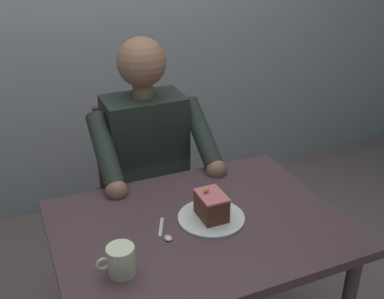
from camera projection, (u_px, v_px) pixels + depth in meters
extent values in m
cube|color=#4B353B|center=(199.00, 228.00, 1.68)|extent=(1.03, 0.76, 0.04)
cylinder|color=#4C3D3D|center=(257.00, 229.00, 2.26)|extent=(0.05, 0.05, 0.70)
cylinder|color=#4C3D3D|center=(68.00, 280.00, 1.93)|extent=(0.05, 0.05, 0.70)
cube|color=#582E27|center=(147.00, 203.00, 2.31)|extent=(0.42, 0.42, 0.04)
cube|color=#582E27|center=(133.00, 144.00, 2.36)|extent=(0.38, 0.04, 0.45)
cylinder|color=#582E27|center=(195.00, 249.00, 2.32)|extent=(0.04, 0.04, 0.43)
cylinder|color=#582E27|center=(125.00, 268.00, 2.20)|extent=(0.04, 0.04, 0.43)
cylinder|color=#582E27|center=(169.00, 212.00, 2.62)|extent=(0.04, 0.04, 0.43)
cylinder|color=#582E27|center=(107.00, 227.00, 2.49)|extent=(0.04, 0.04, 0.43)
cube|color=#252E28|center=(146.00, 152.00, 2.17)|extent=(0.36, 0.22, 0.55)
sphere|color=#916850|center=(141.00, 62.00, 1.98)|extent=(0.22, 0.22, 0.22)
cylinder|color=#916850|center=(143.00, 91.00, 2.03)|extent=(0.09, 0.09, 0.06)
cylinder|color=#252E28|center=(201.00, 132.00, 2.08)|extent=(0.08, 0.33, 0.26)
sphere|color=#916850|center=(216.00, 170.00, 1.99)|extent=(0.09, 0.09, 0.09)
cylinder|color=#252E28|center=(105.00, 150.00, 1.92)|extent=(0.08, 0.33, 0.26)
sphere|color=#916850|center=(117.00, 191.00, 1.84)|extent=(0.09, 0.09, 0.09)
cylinder|color=#2A3438|center=(174.00, 213.00, 2.23)|extent=(0.13, 0.38, 0.14)
cylinder|color=#2A3438|center=(138.00, 222.00, 2.17)|extent=(0.13, 0.38, 0.14)
cylinder|color=#2A3438|center=(189.00, 273.00, 2.18)|extent=(0.11, 0.11, 0.41)
cylinder|color=#2A3438|center=(153.00, 284.00, 2.12)|extent=(0.11, 0.11, 0.41)
cylinder|color=white|center=(211.00, 218.00, 1.69)|extent=(0.25, 0.25, 0.01)
cube|color=brown|center=(211.00, 207.00, 1.67)|extent=(0.09, 0.12, 0.09)
cube|color=#D86A72|center=(212.00, 195.00, 1.65)|extent=(0.09, 0.12, 0.01)
sphere|color=gold|center=(206.00, 190.00, 1.65)|extent=(0.02, 0.02, 0.02)
cylinder|color=white|center=(121.00, 260.00, 1.41)|extent=(0.09, 0.09, 0.10)
torus|color=white|center=(103.00, 264.00, 1.39)|extent=(0.05, 0.01, 0.05)
cylinder|color=black|center=(120.00, 249.00, 1.40)|extent=(0.08, 0.08, 0.01)
cube|color=silver|center=(161.00, 227.00, 1.64)|extent=(0.06, 0.11, 0.01)
ellipsoid|color=silver|center=(168.00, 238.00, 1.59)|extent=(0.03, 0.04, 0.01)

